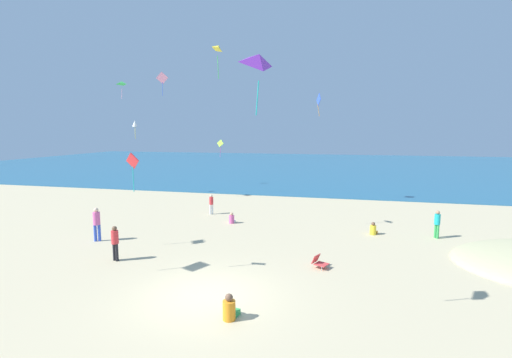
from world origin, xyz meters
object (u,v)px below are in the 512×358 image
object	(u,v)px
kite_yellow	(219,48)
kite_blue	(319,100)
beach_chair_far_right	(319,262)
kite_white	(135,124)
person_2	(232,219)
kite_green	(121,83)
kite_purple	(259,60)
person_0	(230,309)
person_3	(373,230)
person_5	(437,222)
person_6	(115,241)
person_4	(211,203)
kite_red	(133,163)
kite_lime	(220,144)
person_7	(97,222)
kite_pink	(162,78)

from	to	relation	value
kite_yellow	kite_blue	world-z (taller)	kite_yellow
beach_chair_far_right	kite_white	world-z (taller)	kite_white
person_2	kite_green	world-z (taller)	kite_green
kite_yellow	kite_purple	world-z (taller)	kite_yellow
kite_purple	kite_blue	bearing A→B (deg)	89.76
person_0	kite_white	world-z (taller)	kite_white
kite_yellow	kite_purple	distance (m)	10.42
kite_yellow	kite_purple	bearing A→B (deg)	-64.70
person_3	person_5	world-z (taller)	person_5
person_6	kite_purple	world-z (taller)	kite_purple
person_4	person_6	size ratio (longest dim) A/B	0.88
kite_white	person_2	bearing A→B (deg)	-34.22
kite_red	person_4	bearing A→B (deg)	95.41
kite_lime	person_4	bearing A→B (deg)	-73.52
beach_chair_far_right	person_4	size ratio (longest dim) A/B	0.55
kite_yellow	kite_red	bearing A→B (deg)	-101.36
person_2	person_4	size ratio (longest dim) A/B	0.50
person_3	person_6	size ratio (longest dim) A/B	0.45
person_2	person_7	xyz separation A→B (m)	(-5.66, -5.29, 0.77)
kite_white	kite_yellow	bearing A→B (deg)	-41.99
person_4	kite_red	world-z (taller)	kite_red
kite_yellow	kite_blue	distance (m)	11.55
person_3	kite_white	size ratio (longest dim) A/B	0.44
person_3	person_5	bearing A→B (deg)	-63.79
person_0	person_4	distance (m)	14.50
person_6	person_7	bearing A→B (deg)	68.63
kite_blue	kite_purple	distance (m)	19.67
person_3	kite_pink	bearing A→B (deg)	89.90
kite_green	kite_red	size ratio (longest dim) A/B	0.92
person_0	kite_lime	size ratio (longest dim) A/B	0.45
person_7	kite_yellow	world-z (taller)	kite_yellow
person_6	kite_blue	distance (m)	18.68
kite_pink	person_4	bearing A→B (deg)	-40.50
person_0	kite_blue	distance (m)	20.71
beach_chair_far_right	person_3	xyz separation A→B (m)	(2.55, 5.81, 0.00)
kite_white	kite_blue	world-z (taller)	kite_blue
person_3	kite_lime	bearing A→B (deg)	67.73
beach_chair_far_right	person_0	size ratio (longest dim) A/B	0.92
beach_chair_far_right	person_4	bearing A→B (deg)	157.98
person_6	kite_green	distance (m)	16.95
beach_chair_far_right	person_0	world-z (taller)	person_0
person_6	kite_blue	size ratio (longest dim) A/B	0.90
kite_green	kite_purple	bearing A→B (deg)	-47.93
kite_green	kite_white	bearing A→B (deg)	104.12
person_5	person_7	xyz separation A→B (m)	(-17.30, -4.79, 0.15)
person_3	kite_yellow	xyz separation A→B (m)	(-8.19, -2.10, 9.71)
kite_red	beach_chair_far_right	bearing A→B (deg)	20.84
kite_red	person_2	bearing A→B (deg)	83.20
kite_yellow	kite_white	size ratio (longest dim) A/B	1.10
kite_blue	kite_purple	size ratio (longest dim) A/B	1.03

